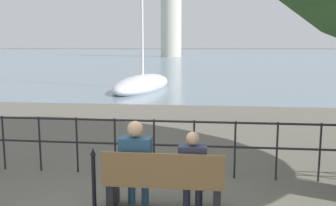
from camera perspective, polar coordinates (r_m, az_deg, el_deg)
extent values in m
cube|color=slate|center=(164.88, 6.41, 7.76)|extent=(600.00, 300.00, 0.01)
cube|color=brown|center=(5.52, -0.61, -11.85)|extent=(1.72, 0.45, 0.05)
cube|color=brown|center=(5.24, -0.90, -10.07)|extent=(1.72, 0.04, 0.45)
cube|color=black|center=(5.74, -8.38, -13.53)|extent=(0.10, 0.41, 0.40)
cube|color=black|center=(5.56, 7.45, -14.24)|extent=(0.10, 0.41, 0.40)
cylinder|color=navy|center=(5.81, -5.56, -12.91)|extent=(0.11, 0.11, 0.45)
cylinder|color=navy|center=(5.78, -3.50, -13.03)|extent=(0.11, 0.11, 0.45)
cube|color=navy|center=(5.62, -4.74, -10.69)|extent=(0.39, 0.26, 0.14)
cube|color=navy|center=(5.46, -4.95, -8.42)|extent=(0.46, 0.24, 0.62)
sphere|color=tan|center=(5.34, -5.01, -3.95)|extent=(0.23, 0.23, 0.23)
cylinder|color=#2D3347|center=(5.71, 2.86, -13.31)|extent=(0.11, 0.11, 0.45)
cylinder|color=#2D3347|center=(5.70, 4.72, -13.36)|extent=(0.11, 0.11, 0.45)
cube|color=#2D3347|center=(5.52, 3.78, -11.03)|extent=(0.34, 0.26, 0.14)
cube|color=#2D3347|center=(5.37, 3.75, -9.20)|extent=(0.40, 0.24, 0.52)
sphere|color=tan|center=(5.27, 3.79, -5.40)|extent=(0.19, 0.19, 0.19)
cylinder|color=black|center=(7.87, -23.77, -5.57)|extent=(0.04, 0.04, 1.05)
cylinder|color=black|center=(7.53, -18.94, -5.92)|extent=(0.04, 0.04, 1.05)
cylinder|color=black|center=(7.25, -13.69, -6.25)|extent=(0.04, 0.04, 1.05)
cylinder|color=black|center=(7.04, -8.07, -6.54)|extent=(0.04, 0.04, 1.05)
cylinder|color=black|center=(6.89, -2.14, -6.78)|extent=(0.04, 0.04, 1.05)
cylinder|color=black|center=(6.82, 3.98, -6.96)|extent=(0.04, 0.04, 1.05)
cylinder|color=black|center=(6.83, 10.16, -7.06)|extent=(0.04, 0.04, 1.05)
cylinder|color=black|center=(6.92, 16.25, -7.07)|extent=(0.04, 0.04, 1.05)
cylinder|color=black|center=(7.08, 22.13, -7.01)|extent=(0.04, 0.04, 1.05)
cylinder|color=black|center=(6.73, 0.91, -2.82)|extent=(13.88, 0.04, 0.04)
cylinder|color=black|center=(6.83, 0.91, -6.46)|extent=(13.88, 0.04, 0.04)
cylinder|color=black|center=(5.68, -11.24, -11.69)|extent=(0.06, 0.06, 0.80)
cone|color=black|center=(5.54, -11.38, -7.26)|extent=(0.09, 0.09, 0.11)
ellipsoid|color=silver|center=(20.95, -3.87, 2.77)|extent=(3.13, 7.56, 1.13)
cylinder|color=beige|center=(87.87, 0.48, 14.16)|extent=(4.73, 4.73, 21.65)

